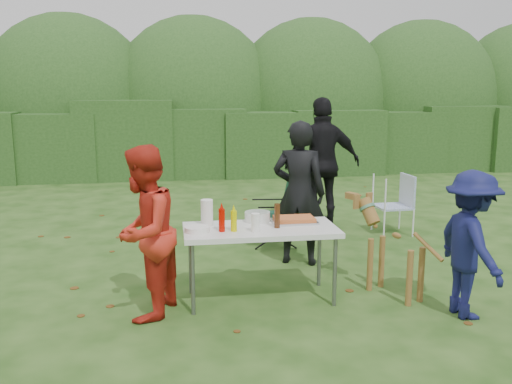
{
  "coord_description": "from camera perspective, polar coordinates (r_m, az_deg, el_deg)",
  "views": [
    {
      "loc": [
        -0.63,
        -5.12,
        2.07
      ],
      "look_at": [
        0.24,
        0.45,
        1.0
      ],
      "focal_mm": 38.0,
      "sensor_mm": 36.0,
      "label": 1
    }
  ],
  "objects": [
    {
      "name": "ground",
      "position": [
        5.56,
        -1.76,
        -11.13
      ],
      "size": [
        80.0,
        80.0,
        0.0
      ],
      "primitive_type": "plane",
      "color": "#1E4211"
    },
    {
      "name": "hedge_row",
      "position": [
        13.19,
        -6.13,
        5.4
      ],
      "size": [
        22.0,
        1.4,
        1.7
      ],
      "primitive_type": "cube",
      "color": "#23471C",
      "rests_on": "ground"
    },
    {
      "name": "shrub_backdrop",
      "position": [
        14.74,
        -6.51,
        8.87
      ],
      "size": [
        20.0,
        2.6,
        3.2
      ],
      "primitive_type": "ellipsoid",
      "color": "#3D6628",
      "rests_on": "ground"
    },
    {
      "name": "folding_table",
      "position": [
        5.33,
        0.47,
        -4.31
      ],
      "size": [
        1.5,
        0.7,
        0.74
      ],
      "color": "silver",
      "rests_on": "ground"
    },
    {
      "name": "person_cook",
      "position": [
        6.44,
        4.55,
        -0.11
      ],
      "size": [
        0.74,
        0.62,
        1.72
      ],
      "primitive_type": "imported",
      "rotation": [
        0.0,
        0.0,
        2.75
      ],
      "color": "black",
      "rests_on": "ground"
    },
    {
      "name": "person_red_jacket",
      "position": [
        5.01,
        -11.72,
        -4.23
      ],
      "size": [
        0.83,
        0.93,
        1.59
      ],
      "primitive_type": "imported",
      "rotation": [
        0.0,
        0.0,
        -1.92
      ],
      "color": "red",
      "rests_on": "ground"
    },
    {
      "name": "person_black_puffy",
      "position": [
        8.15,
        7.03,
        3.0
      ],
      "size": [
        1.16,
        0.51,
        1.96
      ],
      "primitive_type": "imported",
      "rotation": [
        0.0,
        0.0,
        3.17
      ],
      "color": "black",
      "rests_on": "ground"
    },
    {
      "name": "child",
      "position": [
        5.32,
        21.65,
        -5.17
      ],
      "size": [
        0.53,
        0.89,
        1.36
      ],
      "primitive_type": "imported",
      "rotation": [
        0.0,
        0.0,
        1.59
      ],
      "color": "#121548",
      "rests_on": "ground"
    },
    {
      "name": "dog",
      "position": [
        5.65,
        14.51,
        -5.95
      ],
      "size": [
        0.82,
        1.09,
        0.96
      ],
      "primitive_type": null,
      "rotation": [
        0.0,
        0.0,
        2.04
      ],
      "color": "brown",
      "rests_on": "ground"
    },
    {
      "name": "camping_chair",
      "position": [
        7.28,
        1.77,
        -2.06
      ],
      "size": [
        0.62,
        0.62,
        0.91
      ],
      "primitive_type": null,
      "rotation": [
        0.0,
        0.0,
        3.05
      ],
      "color": "#13402B",
      "rests_on": "ground"
    },
    {
      "name": "lawn_chair",
      "position": [
        8.1,
        14.21,
        -1.23
      ],
      "size": [
        0.53,
        0.53,
        0.87
      ],
      "primitive_type": null,
      "rotation": [
        0.0,
        0.0,
        3.18
      ],
      "color": "#506BAE",
      "rests_on": "ground"
    },
    {
      "name": "food_tray",
      "position": [
        5.52,
        4.04,
        -3.11
      ],
      "size": [
        0.45,
        0.3,
        0.02
      ],
      "primitive_type": "cube",
      "color": "#B7B7BA",
      "rests_on": "folding_table"
    },
    {
      "name": "focaccia_bread",
      "position": [
        5.52,
        4.05,
        -2.83
      ],
      "size": [
        0.4,
        0.26,
        0.04
      ],
      "primitive_type": "cube",
      "color": "#CB642F",
      "rests_on": "food_tray"
    },
    {
      "name": "mustard_bottle",
      "position": [
        5.15,
        -2.35,
        -3.07
      ],
      "size": [
        0.06,
        0.06,
        0.2
      ],
      "primitive_type": "cylinder",
      "color": "#C8C900",
      "rests_on": "folding_table"
    },
    {
      "name": "ketchup_bottle",
      "position": [
        5.15,
        -3.62,
        -2.98
      ],
      "size": [
        0.06,
        0.06,
        0.22
      ],
      "primitive_type": "cylinder",
      "color": "#AF0A00",
      "rests_on": "folding_table"
    },
    {
      "name": "beer_bottle",
      "position": [
        5.28,
        2.23,
        -2.52
      ],
      "size": [
        0.06,
        0.06,
        0.24
      ],
      "primitive_type": "cylinder",
      "color": "#47230F",
      "rests_on": "folding_table"
    },
    {
      "name": "paper_towel_roll",
      "position": [
        5.39,
        -5.19,
        -2.17
      ],
      "size": [
        0.12,
        0.12,
        0.26
      ],
      "primitive_type": "cylinder",
      "color": "white",
      "rests_on": "folding_table"
    },
    {
      "name": "cup_stack",
      "position": [
        5.12,
        -0.06,
        -3.26
      ],
      "size": [
        0.08,
        0.08,
        0.18
      ],
      "primitive_type": "cylinder",
      "color": "white",
      "rests_on": "folding_table"
    },
    {
      "name": "pasta_bowl",
      "position": [
        5.54,
        0.14,
        -2.61
      ],
      "size": [
        0.26,
        0.26,
        0.1
      ],
      "primitive_type": "cylinder",
      "color": "silver",
      "rests_on": "folding_table"
    },
    {
      "name": "plate_stack",
      "position": [
        5.18,
        -6.21,
        -3.92
      ],
      "size": [
        0.24,
        0.24,
        0.05
      ],
      "primitive_type": "cylinder",
      "color": "white",
      "rests_on": "folding_table"
    }
  ]
}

